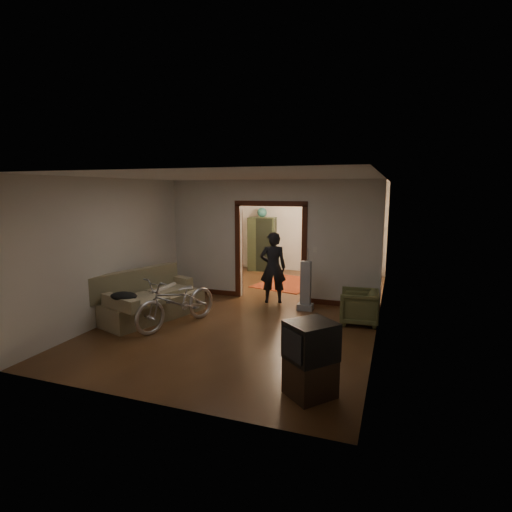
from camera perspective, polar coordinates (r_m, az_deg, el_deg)
The scene contains 24 objects.
floor at distance 8.91m, azimuth 0.65°, elevation -7.33°, with size 5.00×8.50×0.01m, color #392212.
ceiling at distance 8.53m, azimuth 0.69°, elevation 10.98°, with size 5.00×8.50×0.01m, color white.
wall_back at distance 12.68m, azimuth 6.92°, elevation 4.07°, with size 5.00×0.02×2.80m, color beige.
wall_left at distance 9.70m, azimuth -13.45°, elevation 2.25°, with size 0.02×8.50×2.80m, color beige.
wall_right at distance 8.16m, azimuth 17.52°, elevation 0.75°, with size 0.02×8.50×2.80m, color beige.
partition_wall at distance 9.32m, azimuth 2.16°, elevation 2.21°, with size 5.00×0.14×2.80m, color beige.
door_casing at distance 9.36m, azimuth 2.15°, elevation 0.39°, with size 1.74×0.20×2.32m, color #39170D.
far_window at distance 12.49m, azimuth 10.04°, elevation 4.61°, with size 0.98×0.06×1.28m, color black.
chandelier at distance 10.93m, azimuth 4.97°, elevation 8.25°, with size 0.24×0.24×0.24m, color #FFE0A5.
light_switch at distance 9.01m, azimuth 8.40°, elevation 0.91°, with size 0.08×0.01×0.12m, color silver.
sofa at distance 8.39m, azimuth -14.76°, elevation -5.29°, with size 0.94×2.10×0.97m, color #766E4E.
rolled_paper at distance 8.57m, azimuth -13.09°, elevation -4.59°, with size 0.11×0.11×0.87m, color beige.
jacket at distance 7.61m, azimuth -18.37°, elevation -5.45°, with size 0.51×0.38×0.15m, color black.
bicycle at distance 7.75m, azimuth -11.19°, elevation -6.34°, with size 0.65×1.86×0.98m, color silver.
armchair at distance 8.05m, azimuth 14.50°, elevation -7.03°, with size 0.71×0.73×0.66m, color brown.
tv_stand at distance 5.29m, azimuth 7.74°, elevation -16.74°, with size 0.54×0.49×0.49m, color black.
crt_tv at distance 5.10m, azimuth 7.86°, elevation -11.91°, with size 0.56×0.50×0.48m, color black.
vacuum at distance 8.67m, azimuth 7.10°, elevation -4.22°, with size 0.33×0.26×1.07m, color gray.
person at distance 9.11m, azimuth 2.44°, elevation -1.66°, with size 0.60×0.39×1.64m, color black.
oriental_rug at distance 11.13m, azimuth 4.67°, elevation -3.91°, with size 1.45×1.90×0.01m, color maroon.
locker at distance 12.77m, azimuth 0.87°, elevation 1.72°, with size 0.86×0.48×1.71m, color #2A3520.
globe at distance 12.67m, azimuth 0.88°, elevation 6.58°, with size 0.30×0.30×0.30m, color #1E5972.
desk at distance 11.87m, azimuth 11.83°, elevation -1.34°, with size 1.06×0.59×0.78m, color black.
desk_chair at distance 11.79m, azimuth 7.68°, elevation -1.24°, with size 0.36×0.36×0.81m, color black.
Camera 1 is at (2.76, -8.07, 2.57)m, focal length 28.00 mm.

